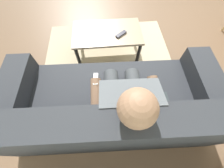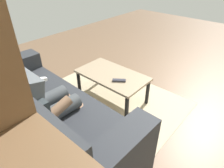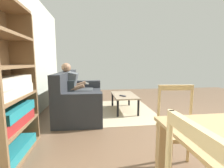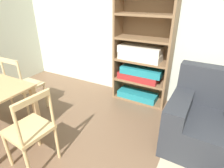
{
  "view_description": "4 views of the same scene",
  "coord_description": "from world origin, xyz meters",
  "px_view_note": "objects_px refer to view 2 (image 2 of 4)",
  "views": [
    {
      "loc": [
        1.28,
        2.54,
        1.73
      ],
      "look_at": [
        1.24,
        1.99,
        0.75
      ],
      "focal_mm": 22.03,
      "sensor_mm": 36.0,
      "label": 1
    },
    {
      "loc": [
        -0.29,
        2.68,
        1.73
      ],
      "look_at": [
        1.22,
        0.96,
        0.24
      ],
      "focal_mm": 31.09,
      "sensor_mm": 36.0,
      "label": 2
    },
    {
      "loc": [
        -2.56,
        1.76,
        1.2
      ],
      "look_at": [
        -0.4,
        1.48,
        0.9
      ],
      "focal_mm": 25.43,
      "sensor_mm": 36.0,
      "label": 3
    },
    {
      "loc": [
        0.46,
        -0.14,
        1.79
      ],
      "look_at": [
        -0.4,
        1.48,
        0.9
      ],
      "focal_mm": 29.36,
      "sensor_mm": 36.0,
      "label": 4
    }
  ],
  "objects_px": {
    "couch": "(40,119)",
    "person_lounging": "(37,104)",
    "tv_remote": "(119,80)",
    "coffee_table": "(112,77)"
  },
  "relations": [
    {
      "from": "person_lounging",
      "to": "coffee_table",
      "type": "relative_size",
      "value": 1.22
    },
    {
      "from": "couch",
      "to": "person_lounging",
      "type": "height_order",
      "value": "person_lounging"
    },
    {
      "from": "person_lounging",
      "to": "tv_remote",
      "type": "distance_m",
      "value": 1.08
    },
    {
      "from": "tv_remote",
      "to": "person_lounging",
      "type": "bearing_deg",
      "value": -43.2
    },
    {
      "from": "coffee_table",
      "to": "tv_remote",
      "type": "xyz_separation_m",
      "value": [
        -0.19,
        0.08,
        0.07
      ]
    },
    {
      "from": "coffee_table",
      "to": "tv_remote",
      "type": "distance_m",
      "value": 0.21
    },
    {
      "from": "couch",
      "to": "coffee_table",
      "type": "distance_m",
      "value": 1.1
    },
    {
      "from": "couch",
      "to": "person_lounging",
      "type": "xyz_separation_m",
      "value": [
        -0.11,
        0.03,
        0.27
      ]
    },
    {
      "from": "couch",
      "to": "tv_remote",
      "type": "distance_m",
      "value": 1.05
    },
    {
      "from": "coffee_table",
      "to": "person_lounging",
      "type": "bearing_deg",
      "value": 94.54
    }
  ]
}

